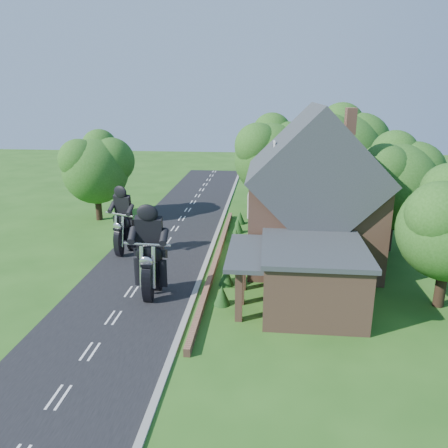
# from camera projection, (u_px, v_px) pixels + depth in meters

# --- Properties ---
(ground) EXTENTS (120.00, 120.00, 0.00)m
(ground) POSITION_uv_depth(u_px,v_px,m) (131.00, 292.00, 24.86)
(ground) COLOR #255518
(ground) RESTS_ON ground
(road) EXTENTS (7.00, 80.00, 0.02)m
(road) POSITION_uv_depth(u_px,v_px,m) (131.00, 292.00, 24.86)
(road) COLOR black
(road) RESTS_ON ground
(kerb) EXTENTS (0.30, 80.00, 0.12)m
(kerb) POSITION_uv_depth(u_px,v_px,m) (195.00, 294.00, 24.50)
(kerb) COLOR gray
(kerb) RESTS_ON ground
(garden_wall) EXTENTS (0.30, 22.00, 0.40)m
(garden_wall) POSITION_uv_depth(u_px,v_px,m) (216.00, 259.00, 29.15)
(garden_wall) COLOR #8B5E47
(garden_wall) RESTS_ON ground
(house) EXTENTS (9.54, 8.64, 10.24)m
(house) POSITION_uv_depth(u_px,v_px,m) (312.00, 198.00, 28.30)
(house) COLOR #8B5E47
(house) RESTS_ON ground
(annex) EXTENTS (7.05, 5.94, 3.44)m
(annex) POSITION_uv_depth(u_px,v_px,m) (310.00, 276.00, 22.64)
(annex) COLOR #8B5E47
(annex) RESTS_ON ground
(tree_house_right) EXTENTS (6.51, 6.00, 8.40)m
(tree_house_right) POSITION_uv_depth(u_px,v_px,m) (400.00, 179.00, 29.96)
(tree_house_right) COLOR black
(tree_house_right) RESTS_ON ground
(tree_behind_house) EXTENTS (7.81, 7.20, 10.08)m
(tree_behind_house) POSITION_uv_depth(u_px,v_px,m) (347.00, 149.00, 37.06)
(tree_behind_house) COLOR black
(tree_behind_house) RESTS_ON ground
(tree_behind_left) EXTENTS (6.94, 6.40, 9.16)m
(tree_behind_left) POSITION_uv_depth(u_px,v_px,m) (275.00, 153.00, 38.71)
(tree_behind_left) COLOR black
(tree_behind_left) RESTS_ON ground
(tree_far_road) EXTENTS (6.08, 5.60, 7.84)m
(tree_far_road) POSITION_uv_depth(u_px,v_px,m) (100.00, 165.00, 37.53)
(tree_far_road) COLOR black
(tree_far_road) RESTS_ON ground
(shrub_a) EXTENTS (0.90, 0.90, 1.10)m
(shrub_a) POSITION_uv_depth(u_px,v_px,m) (222.00, 295.00, 23.24)
(shrub_a) COLOR #153B12
(shrub_a) RESTS_ON ground
(shrub_b) EXTENTS (0.90, 0.90, 1.10)m
(shrub_b) POSITION_uv_depth(u_px,v_px,m) (226.00, 276.00, 25.62)
(shrub_b) COLOR #153B12
(shrub_b) RESTS_ON ground
(shrub_c) EXTENTS (0.90, 0.90, 1.10)m
(shrub_c) POSITION_uv_depth(u_px,v_px,m) (230.00, 260.00, 28.00)
(shrub_c) COLOR #153B12
(shrub_c) RESTS_ON ground
(shrub_d) EXTENTS (0.90, 0.90, 1.10)m
(shrub_d) POSITION_uv_depth(u_px,v_px,m) (236.00, 236.00, 32.76)
(shrub_d) COLOR #153B12
(shrub_d) RESTS_ON ground
(shrub_e) EXTENTS (0.90, 0.90, 1.10)m
(shrub_e) POSITION_uv_depth(u_px,v_px,m) (238.00, 226.00, 35.14)
(shrub_e) COLOR #153B12
(shrub_e) RESTS_ON ground
(shrub_f) EXTENTS (0.90, 0.90, 1.10)m
(shrub_f) POSITION_uv_depth(u_px,v_px,m) (240.00, 218.00, 37.52)
(shrub_f) COLOR #153B12
(shrub_f) RESTS_ON ground
(motorcycle_lead) EXTENTS (0.51, 1.74, 1.60)m
(motorcycle_lead) POSITION_uv_depth(u_px,v_px,m) (152.00, 283.00, 24.09)
(motorcycle_lead) COLOR black
(motorcycle_lead) RESTS_ON ground
(motorcycle_follow) EXTENTS (0.96, 1.61, 1.47)m
(motorcycle_follow) POSITION_uv_depth(u_px,v_px,m) (126.00, 244.00, 30.51)
(motorcycle_follow) COLOR black
(motorcycle_follow) RESTS_ON ground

